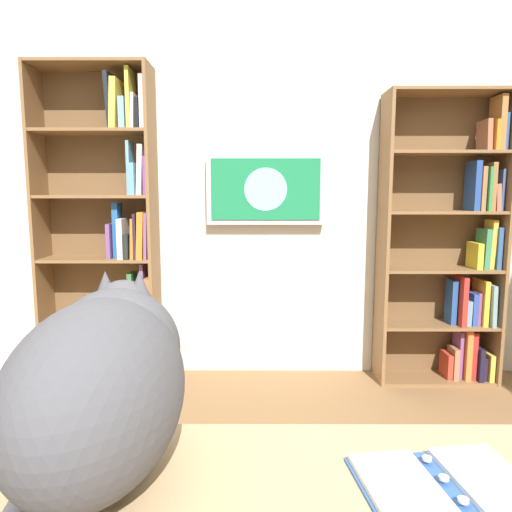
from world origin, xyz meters
The scene contains 6 objects.
wall_back centered at (0.00, -2.23, 1.35)m, with size 4.52×0.06×2.70m, color silver.
bookshelf_left centered at (-1.27, -2.06, 0.91)m, with size 0.81×0.28×1.97m.
bookshelf_right centered at (1.07, -2.06, 1.08)m, with size 0.79×0.28×2.14m.
wall_mounted_tv centered at (0.02, -2.15, 1.33)m, with size 0.82×0.07×0.49m.
cat centered at (0.39, 0.17, 0.93)m, with size 0.33×0.67×0.39m.
open_binder centered at (-0.29, 0.23, 0.74)m, with size 0.36×0.26×0.02m.
Camera 1 is at (0.08, 1.05, 1.29)m, focal length 31.95 mm.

